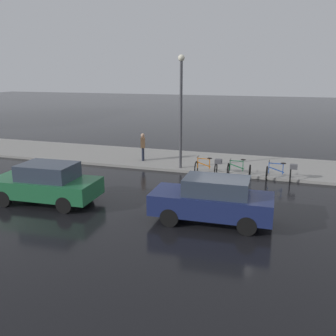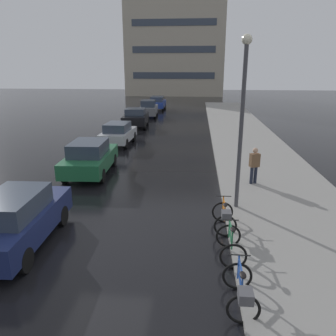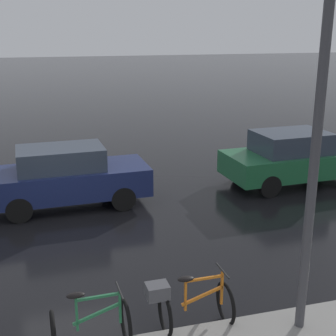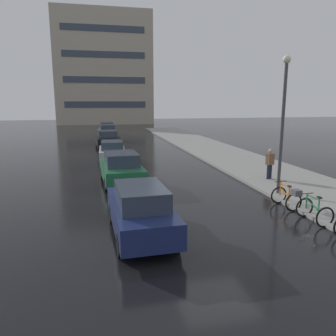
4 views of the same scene
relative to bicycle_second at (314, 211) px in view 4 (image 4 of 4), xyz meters
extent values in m
plane|color=black|center=(-3.56, 0.00, -0.40)|extent=(140.00, 140.00, 0.00)
cube|color=gray|center=(2.44, 10.00, -0.33)|extent=(4.80, 60.00, 0.14)
torus|color=black|center=(-0.02, 0.52, -0.04)|extent=(0.71, 0.08, 0.71)
torus|color=black|center=(0.02, -0.53, -0.04)|extent=(0.71, 0.08, 0.71)
cube|color=#237042|center=(0.01, -0.19, 0.23)|extent=(0.04, 0.04, 0.55)
cube|color=#237042|center=(-0.01, 0.45, 0.22)|extent=(0.04, 0.04, 0.52)
cube|color=#237042|center=(0.00, 0.13, 0.45)|extent=(0.06, 0.63, 0.04)
cube|color=#237042|center=(0.00, 0.10, 0.18)|extent=(0.06, 0.72, 0.26)
ellipsoid|color=black|center=(0.01, -0.19, 0.54)|extent=(0.15, 0.26, 0.07)
cylinder|color=black|center=(-0.01, 0.45, 0.50)|extent=(0.50, 0.04, 0.03)
torus|color=black|center=(-0.07, 2.15, -0.04)|extent=(0.70, 0.07, 0.70)
torus|color=black|center=(-0.05, 1.14, -0.04)|extent=(0.70, 0.07, 0.70)
cube|color=orange|center=(-0.06, 1.47, 0.21)|extent=(0.04, 0.04, 0.52)
cube|color=orange|center=(-0.07, 2.07, 0.24)|extent=(0.04, 0.04, 0.57)
cube|color=orange|center=(-0.07, 1.77, 0.46)|extent=(0.05, 0.60, 0.04)
cube|color=orange|center=(-0.06, 1.75, 0.16)|extent=(0.05, 0.69, 0.25)
ellipsoid|color=black|center=(-0.06, 1.47, 0.50)|extent=(0.14, 0.26, 0.07)
cylinder|color=black|center=(-0.07, 2.07, 0.55)|extent=(0.50, 0.04, 0.03)
cube|color=#4C4C51|center=(-0.05, 1.02, 0.37)|extent=(0.29, 0.35, 0.22)
cube|color=navy|center=(-5.99, 0.13, 0.29)|extent=(1.84, 4.21, 0.73)
cube|color=#2D3847|center=(-5.98, -0.03, 0.94)|extent=(1.46, 2.23, 0.57)
cylinder|color=black|center=(-6.78, 1.39, -0.08)|extent=(0.24, 0.65, 0.64)
cylinder|color=black|center=(-5.30, 1.45, -0.08)|extent=(0.24, 0.65, 0.64)
cylinder|color=black|center=(-6.68, -1.18, -0.08)|extent=(0.24, 0.65, 0.64)
cylinder|color=black|center=(-5.20, -1.12, -0.08)|extent=(0.24, 0.65, 0.64)
cube|color=#1E6038|center=(-6.06, 6.83, 0.26)|extent=(2.09, 4.33, 0.68)
cube|color=#2D3847|center=(-6.06, 6.66, 0.91)|extent=(1.64, 2.19, 0.61)
cylinder|color=black|center=(-6.97, 8.11, -0.08)|extent=(0.25, 0.65, 0.64)
cylinder|color=black|center=(-5.30, 8.19, -0.08)|extent=(0.25, 0.65, 0.64)
cylinder|color=black|center=(-6.83, 5.48, -0.08)|extent=(0.25, 0.65, 0.64)
cylinder|color=black|center=(-5.16, 5.56, -0.08)|extent=(0.25, 0.65, 0.64)
cube|color=#B2B5BA|center=(-6.21, 13.16, 0.23)|extent=(1.83, 3.75, 0.60)
cube|color=#2D3847|center=(-6.21, 13.01, 0.79)|extent=(1.47, 2.07, 0.54)
cylinder|color=black|center=(-6.94, 14.33, -0.08)|extent=(0.24, 0.65, 0.64)
cylinder|color=black|center=(-5.41, 14.29, -0.08)|extent=(0.24, 0.65, 0.64)
cylinder|color=black|center=(-7.00, 12.04, -0.08)|extent=(0.24, 0.65, 0.64)
cylinder|color=black|center=(-5.48, 11.99, -0.08)|extent=(0.24, 0.65, 0.64)
cube|color=black|center=(-6.29, 19.93, 0.29)|extent=(2.15, 4.00, 0.72)
cube|color=#2D3847|center=(-6.28, 19.77, 0.93)|extent=(1.69, 1.89, 0.56)
cylinder|color=black|center=(-7.22, 21.09, -0.08)|extent=(0.26, 0.65, 0.64)
cylinder|color=black|center=(-5.49, 21.18, -0.08)|extent=(0.26, 0.65, 0.64)
cylinder|color=black|center=(-7.09, 18.67, -0.08)|extent=(0.26, 0.65, 0.64)
cylinder|color=black|center=(-5.35, 18.77, -0.08)|extent=(0.26, 0.65, 0.64)
cube|color=slate|center=(-6.09, 26.11, 0.30)|extent=(1.98, 4.41, 0.75)
cube|color=#2D3847|center=(-6.08, 25.94, 0.99)|extent=(1.53, 2.12, 0.64)
cylinder|color=black|center=(-6.93, 27.40, -0.08)|extent=(0.26, 0.65, 0.64)
cylinder|color=black|center=(-5.42, 27.49, -0.08)|extent=(0.26, 0.65, 0.64)
cylinder|color=black|center=(-6.77, 24.73, -0.08)|extent=(0.26, 0.65, 0.64)
cylinder|color=black|center=(-5.25, 24.83, -0.08)|extent=(0.26, 0.65, 0.64)
cube|color=navy|center=(-5.91, 32.24, 0.27)|extent=(1.82, 4.30, 0.69)
cube|color=#2D3847|center=(-5.91, 32.07, 0.90)|extent=(1.48, 2.40, 0.58)
cylinder|color=black|center=(-6.71, 33.56, -0.08)|extent=(0.23, 0.64, 0.64)
cylinder|color=black|center=(-5.15, 33.58, -0.08)|extent=(0.23, 0.64, 0.64)
cylinder|color=black|center=(-6.67, 30.90, -0.08)|extent=(0.23, 0.64, 0.64)
cylinder|color=black|center=(-5.11, 30.93, -0.08)|extent=(0.23, 0.64, 0.64)
cylinder|color=#1E2333|center=(1.39, 5.66, 0.05)|extent=(0.14, 0.14, 0.89)
cylinder|color=#1E2333|center=(1.56, 5.72, 0.05)|extent=(0.14, 0.14, 0.89)
cube|color=brown|center=(1.48, 5.69, 0.78)|extent=(0.46, 0.36, 0.57)
sphere|color=tan|center=(1.48, 5.69, 1.21)|extent=(0.22, 0.22, 0.22)
cylinder|color=#424247|center=(0.49, 3.15, 2.42)|extent=(0.14, 0.14, 5.63)
sphere|color=#F2EACC|center=(0.49, 3.15, 5.37)|extent=(0.34, 0.34, 0.34)
cube|color=#B2A893|center=(-5.35, 54.57, 9.58)|extent=(17.28, 7.40, 19.95)
cube|color=#333D4C|center=(-5.35, 50.83, 3.20)|extent=(14.17, 0.06, 1.10)
cube|color=#333D4C|center=(-5.35, 50.83, 7.45)|extent=(14.17, 0.06, 1.10)
cube|color=#333D4C|center=(-5.35, 50.83, 11.71)|extent=(14.17, 0.06, 1.10)
cube|color=#333D4C|center=(-5.35, 50.83, 15.96)|extent=(14.17, 0.06, 1.10)
camera|label=1|loc=(-18.04, -2.27, 4.70)|focal=40.00mm
camera|label=2|loc=(-0.97, -7.90, 4.54)|focal=35.00mm
camera|label=3|loc=(5.95, -0.49, 4.17)|focal=50.00mm
camera|label=4|loc=(-7.20, -9.39, 3.68)|focal=35.00mm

